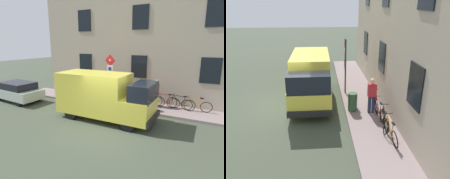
% 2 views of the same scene
% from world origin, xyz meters
% --- Properties ---
extents(ground_plane, '(80.00, 80.00, 0.00)m').
position_xyz_m(ground_plane, '(0.00, 0.00, 0.00)').
color(ground_plane, '#404938').
extents(sidewalk_slab, '(1.99, 17.70, 0.14)m').
position_xyz_m(sidewalk_slab, '(3.90, 0.00, 0.07)').
color(sidewalk_slab, gray).
rests_on(sidewalk_slab, ground_plane).
extents(building_facade, '(0.75, 15.70, 7.86)m').
position_xyz_m(building_facade, '(5.24, 0.00, 3.93)').
color(building_facade, '#B2A28D').
rests_on(building_facade, ground_plane).
extents(sign_post_stacked, '(0.18, 0.56, 3.14)m').
position_xyz_m(sign_post_stacked, '(3.10, 1.25, 2.17)').
color(sign_post_stacked, '#474C47').
rests_on(sign_post_stacked, sidewalk_slab).
extents(delivery_van, '(2.01, 5.33, 2.50)m').
position_xyz_m(delivery_van, '(1.20, 0.64, 1.33)').
color(delivery_van, yellow).
rests_on(delivery_van, ground_plane).
extents(parked_hatchback, '(2.04, 4.12, 1.38)m').
position_xyz_m(parked_hatchback, '(1.35, 7.89, 0.73)').
color(parked_hatchback, '#AEB9B2').
rests_on(parked_hatchback, ground_plane).
extents(bicycle_orange, '(0.46, 1.71, 0.89)m').
position_xyz_m(bicycle_orange, '(4.34, -3.79, 0.51)').
color(bicycle_orange, black).
rests_on(bicycle_orange, sidewalk_slab).
extents(bicycle_black, '(0.48, 1.72, 0.89)m').
position_xyz_m(bicycle_black, '(4.34, -2.90, 0.51)').
color(bicycle_black, black).
rests_on(bicycle_black, sidewalk_slab).
extents(bicycle_red, '(0.46, 1.72, 0.89)m').
position_xyz_m(bicycle_red, '(4.34, -2.00, 0.51)').
color(bicycle_red, black).
rests_on(bicycle_red, sidewalk_slab).
extents(bicycle_blue, '(0.46, 1.72, 0.89)m').
position_xyz_m(bicycle_blue, '(4.34, -1.11, 0.51)').
color(bicycle_blue, black).
rests_on(bicycle_blue, sidewalk_slab).
extents(pedestrian, '(0.41, 0.28, 1.72)m').
position_xyz_m(pedestrian, '(4.11, -1.45, 1.07)').
color(pedestrian, '#262B47').
rests_on(pedestrian, sidewalk_slab).
extents(litter_bin, '(0.44, 0.44, 0.90)m').
position_xyz_m(litter_bin, '(3.25, -1.14, 0.59)').
color(litter_bin, '#2D5133').
rests_on(litter_bin, sidewalk_slab).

